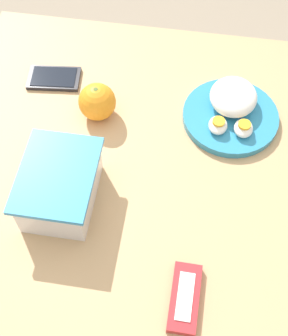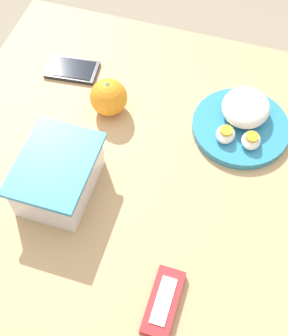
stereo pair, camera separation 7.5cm
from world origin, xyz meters
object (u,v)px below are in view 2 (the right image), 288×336
(food_container, at_px, (59,177))
(cell_phone, at_px, (72,70))
(orange_fruit, at_px, (109,97))
(rice_plate, at_px, (242,120))
(candy_bar, at_px, (163,302))

(food_container, distance_m, cell_phone, 0.34)
(food_container, distance_m, orange_fruit, 0.23)
(orange_fruit, bearing_deg, cell_phone, 55.63)
(orange_fruit, relative_size, rice_plate, 0.39)
(rice_plate, bearing_deg, candy_bar, 172.43)
(orange_fruit, bearing_deg, candy_bar, -148.77)
(candy_bar, bearing_deg, cell_phone, 37.25)
(orange_fruit, distance_m, candy_bar, 0.47)
(rice_plate, relative_size, candy_bar, 1.71)
(orange_fruit, height_order, cell_phone, orange_fruit)
(rice_plate, bearing_deg, orange_fruit, 97.56)
(orange_fruit, height_order, rice_plate, orange_fruit)
(orange_fruit, xyz_separation_m, candy_bar, (-0.40, -0.24, -0.03))
(candy_bar, xyz_separation_m, cell_phone, (0.49, 0.37, -0.00))
(orange_fruit, relative_size, cell_phone, 0.65)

